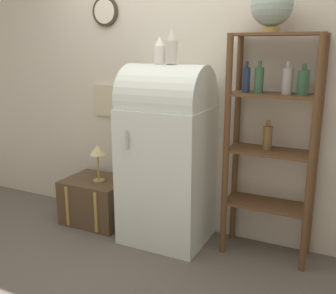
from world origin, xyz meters
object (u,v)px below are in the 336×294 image
object	(u,v)px
vase_center	(172,47)
suitcase_trunk	(97,200)
desk_lamp	(98,153)
refrigerator	(167,152)
vase_left	(160,51)
globe	(272,5)

from	to	relation	value
vase_center	suitcase_trunk	bearing A→B (deg)	177.94
suitcase_trunk	desk_lamp	world-z (taller)	desk_lamp
refrigerator	desk_lamp	distance (m)	0.72
vase_left	desk_lamp	world-z (taller)	vase_left
globe	refrigerator	bearing A→B (deg)	-174.38
vase_left	desk_lamp	size ratio (longest dim) A/B	0.62
desk_lamp	globe	bearing A→B (deg)	3.59
globe	vase_left	size ratio (longest dim) A/B	1.56
suitcase_trunk	vase_center	xyz separation A→B (m)	(0.82, -0.03, 1.45)
globe	desk_lamp	xyz separation A→B (m)	(-1.51, -0.09, -1.25)
desk_lamp	vase_center	bearing A→B (deg)	0.23
globe	desk_lamp	size ratio (longest dim) A/B	0.96
suitcase_trunk	globe	bearing A→B (deg)	2.28
desk_lamp	refrigerator	bearing A→B (deg)	1.32
refrigerator	vase_left	xyz separation A→B (m)	(-0.07, 0.01, 0.84)
refrigerator	vase_center	bearing A→B (deg)	-14.41
refrigerator	vase_center	size ratio (longest dim) A/B	5.50
vase_center	desk_lamp	world-z (taller)	vase_center
globe	vase_center	xyz separation A→B (m)	(-0.75, -0.09, -0.29)
vase_center	globe	bearing A→B (deg)	7.01
suitcase_trunk	vase_center	world-z (taller)	vase_center
vase_center	desk_lamp	bearing A→B (deg)	-179.77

